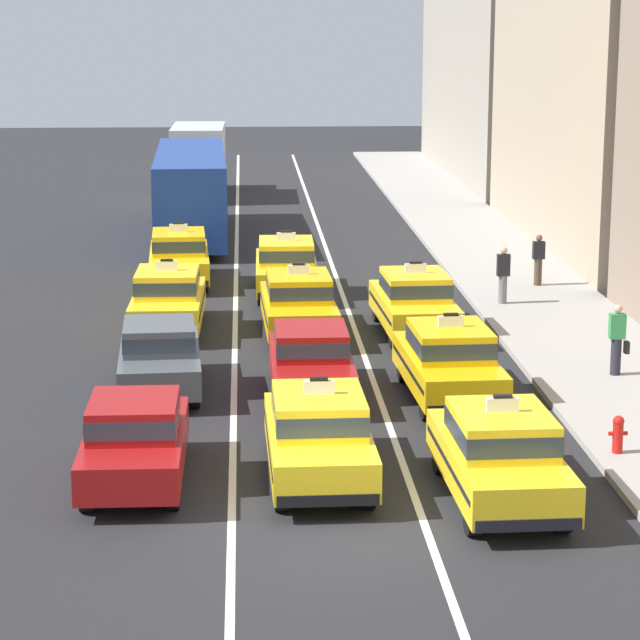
% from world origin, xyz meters
% --- Properties ---
extents(ground_plane, '(160.00, 160.00, 0.00)m').
position_xyz_m(ground_plane, '(0.00, 0.00, 0.00)').
color(ground_plane, '#232326').
extents(lane_stripe_left_center, '(0.14, 80.00, 0.01)m').
position_xyz_m(lane_stripe_left_center, '(-1.60, 20.00, 0.00)').
color(lane_stripe_left_center, silver).
rests_on(lane_stripe_left_center, ground).
extents(lane_stripe_center_right, '(0.14, 80.00, 0.01)m').
position_xyz_m(lane_stripe_center_right, '(1.60, 20.00, 0.00)').
color(lane_stripe_center_right, silver).
rests_on(lane_stripe_center_right, ground).
extents(sidewalk_curb, '(4.00, 90.00, 0.15)m').
position_xyz_m(sidewalk_curb, '(7.20, 15.00, 0.07)').
color(sidewalk_curb, '#9E9993').
rests_on(sidewalk_curb, ground).
extents(sedan_left_nearest, '(1.76, 4.30, 1.58)m').
position_xyz_m(sedan_left_nearest, '(-3.34, 2.88, 0.85)').
color(sedan_left_nearest, black).
rests_on(sedan_left_nearest, ground).
extents(sedan_left_second, '(1.98, 4.39, 1.58)m').
position_xyz_m(sedan_left_second, '(-3.24, 8.97, 0.85)').
color(sedan_left_second, black).
rests_on(sedan_left_second, ground).
extents(taxi_left_third, '(1.88, 4.59, 1.96)m').
position_xyz_m(taxi_left_third, '(-3.37, 14.87, 0.88)').
color(taxi_left_third, black).
rests_on(taxi_left_third, ground).
extents(taxi_left_fourth, '(2.01, 4.63, 1.96)m').
position_xyz_m(taxi_left_fourth, '(-3.35, 21.27, 0.88)').
color(taxi_left_fourth, black).
rests_on(taxi_left_fourth, ground).
extents(bus_left_fifth, '(2.82, 11.27, 3.22)m').
position_xyz_m(bus_left_fifth, '(-3.28, 30.10, 1.82)').
color(bus_left_fifth, black).
rests_on(bus_left_fifth, ground).
extents(box_truck_left_sixth, '(2.37, 6.99, 3.27)m').
position_xyz_m(box_truck_left_sixth, '(-3.32, 41.91, 1.78)').
color(box_truck_left_sixth, black).
rests_on(box_truck_left_sixth, ground).
extents(taxi_center_nearest, '(1.89, 4.59, 1.96)m').
position_xyz_m(taxi_center_nearest, '(-0.04, 2.83, 0.88)').
color(taxi_center_nearest, black).
rests_on(taxi_center_nearest, ground).
extents(sedan_center_second, '(1.76, 4.30, 1.58)m').
position_xyz_m(sedan_center_second, '(0.10, 8.32, 0.85)').
color(sedan_center_second, black).
rests_on(sedan_center_second, ground).
extents(taxi_center_third, '(1.94, 4.61, 1.96)m').
position_xyz_m(taxi_center_third, '(0.07, 14.12, 0.88)').
color(taxi_center_third, black).
rests_on(taxi_center_third, ground).
extents(taxi_center_fourth, '(1.88, 4.58, 1.96)m').
position_xyz_m(taxi_center_fourth, '(-0.08, 19.45, 0.88)').
color(taxi_center_fourth, black).
rests_on(taxi_center_fourth, ground).
extents(taxi_right_nearest, '(1.94, 4.61, 1.96)m').
position_xyz_m(taxi_right_nearest, '(3.02, 1.54, 0.88)').
color(taxi_right_nearest, black).
rests_on(taxi_right_nearest, ground).
extents(taxi_right_second, '(1.99, 4.63, 1.96)m').
position_xyz_m(taxi_right_second, '(3.10, 7.94, 0.88)').
color(taxi_right_second, black).
rests_on(taxi_right_second, ground).
extents(taxi_right_third, '(1.98, 4.62, 1.96)m').
position_xyz_m(taxi_right_third, '(3.11, 14.16, 0.88)').
color(taxi_right_third, black).
rests_on(taxi_right_third, ground).
extents(pedestrian_near_crosswalk, '(0.36, 0.24, 1.63)m').
position_xyz_m(pedestrian_near_crosswalk, '(6.03, 17.16, 0.98)').
color(pedestrian_near_crosswalk, slate).
rests_on(pedestrian_near_crosswalk, sidewalk_curb).
extents(pedestrian_mid_block, '(0.36, 0.24, 1.56)m').
position_xyz_m(pedestrian_mid_block, '(7.60, 19.71, 0.94)').
color(pedestrian_mid_block, '#473828').
rests_on(pedestrian_mid_block, sidewalk_curb).
extents(pedestrian_by_storefront, '(0.47, 0.24, 1.65)m').
position_xyz_m(pedestrian_by_storefront, '(7.17, 9.24, 0.97)').
color(pedestrian_by_storefront, '#23232D').
rests_on(pedestrian_by_storefront, sidewalk_curb).
extents(fire_hydrant, '(0.36, 0.22, 0.73)m').
position_xyz_m(fire_hydrant, '(5.68, 3.64, 0.55)').
color(fire_hydrant, red).
rests_on(fire_hydrant, sidewalk_curb).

